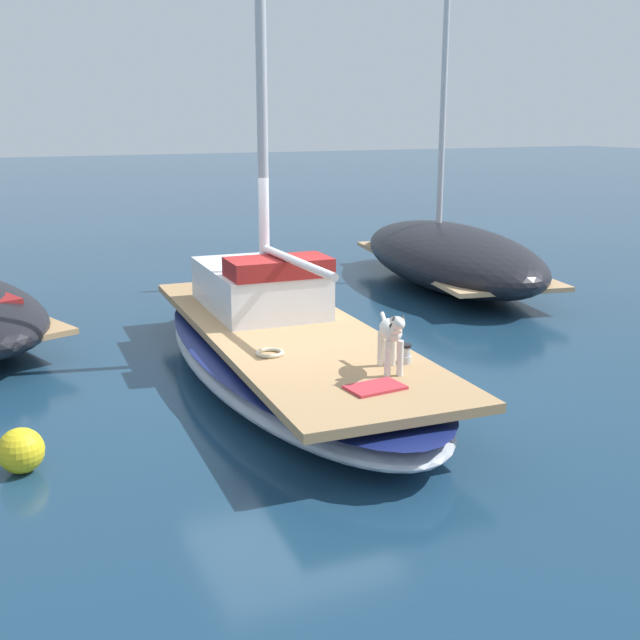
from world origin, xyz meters
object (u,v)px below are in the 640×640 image
sailboat_main (288,353)px  dog_white (392,333)px  moored_boat_starboard_side (450,255)px  deck_winch (404,354)px  coiled_rope (270,353)px  mooring_buoy (21,451)px  deck_towel (375,387)px

sailboat_main → dog_white: 2.23m
moored_boat_starboard_side → deck_winch: bearing=-127.5°
deck_winch → coiled_rope: size_ratio=0.65×
dog_white → moored_boat_starboard_side: (4.78, 6.07, -0.47)m
dog_white → coiled_rope: bearing=130.5°
mooring_buoy → dog_white: bearing=-8.2°
coiled_rope → sailboat_main: bearing=57.6°
moored_boat_starboard_side → mooring_buoy: bearing=-146.9°
dog_white → deck_winch: dog_white is taller
sailboat_main → coiled_rope: bearing=-122.4°
coiled_rope → mooring_buoy: bearing=-168.2°
deck_winch → moored_boat_starboard_side: bearing=52.5°
deck_towel → moored_boat_starboard_side: moored_boat_starboard_side is taller
deck_towel → mooring_buoy: 3.45m
sailboat_main → deck_towel: size_ratio=13.12×
dog_white → mooring_buoy: dog_white is taller
dog_white → deck_towel: 0.71m
dog_white → deck_winch: 0.49m
sailboat_main → mooring_buoy: size_ratio=16.70×
deck_winch → coiled_rope: 1.53m
coiled_rope → deck_towel: coiled_rope is taller
moored_boat_starboard_side → sailboat_main: bearing=-142.0°
moored_boat_starboard_side → mooring_buoy: size_ratio=15.06×
dog_white → coiled_rope: size_ratio=2.83×
deck_towel → mooring_buoy: size_ratio=1.27×
mooring_buoy → deck_towel: bearing=-16.0°
dog_white → coiled_rope: dog_white is taller
deck_winch → mooring_buoy: (-3.99, 0.31, -0.54)m
deck_towel → dog_white: bearing=45.1°
sailboat_main → mooring_buoy: sailboat_main is taller
deck_winch → deck_towel: (-0.70, -0.63, -0.08)m
sailboat_main → coiled_rope: coiled_rope is taller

